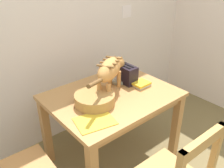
{
  "coord_description": "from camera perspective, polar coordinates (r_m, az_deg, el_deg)",
  "views": [
    {
      "loc": [
        -1.16,
        -0.34,
        1.82
      ],
      "look_at": [
        0.04,
        1.09,
        0.85
      ],
      "focal_mm": 38.96,
      "sensor_mm": 36.0,
      "label": 1
    }
  ],
  "objects": [
    {
      "name": "wall_rear",
      "position": [
        2.53,
        -12.02,
        13.84
      ],
      "size": [
        4.2,
        0.11,
        2.5
      ],
      "color": "silver",
      "rests_on": "ground_plane"
    },
    {
      "name": "magazine",
      "position": [
        1.82,
        -4.05,
        -8.68
      ],
      "size": [
        0.32,
        0.28,
        0.01
      ],
      "primitive_type": "cube",
      "rotation": [
        0.0,
        0.0,
        -0.22
      ],
      "color": "yellow",
      "rests_on": "dining_table"
    },
    {
      "name": "saucer_bowl",
      "position": [
        2.37,
        1.43,
        0.99
      ],
      "size": [
        0.17,
        0.17,
        0.03
      ],
      "primitive_type": "cylinder",
      "color": "#ADB7A9",
      "rests_on": "dining_table"
    },
    {
      "name": "toaster",
      "position": [
        2.32,
        3.44,
        2.3
      ],
      "size": [
        0.12,
        0.2,
        0.18
      ],
      "color": "black",
      "rests_on": "dining_table"
    },
    {
      "name": "coffee_mug",
      "position": [
        2.35,
        1.52,
        2.23
      ],
      "size": [
        0.12,
        0.08,
        0.08
      ],
      "color": "white",
      "rests_on": "saucer_bowl"
    },
    {
      "name": "dining_table",
      "position": [
        2.21,
        0.0,
        -4.56
      ],
      "size": [
        1.1,
        0.85,
        0.75
      ],
      "color": "#BB854B",
      "rests_on": "ground_plane"
    },
    {
      "name": "wicker_basket",
      "position": [
        2.0,
        -4.09,
        -3.51
      ],
      "size": [
        0.33,
        0.33,
        0.09
      ],
      "color": "#AF8045",
      "rests_on": "dining_table"
    },
    {
      "name": "book_stack",
      "position": [
        2.3,
        6.84,
        0.01
      ],
      "size": [
        0.16,
        0.14,
        0.04
      ],
      "color": "silver",
      "rests_on": "dining_table"
    },
    {
      "name": "cat",
      "position": [
        2.11,
        -0.33,
        3.47
      ],
      "size": [
        0.65,
        0.41,
        0.31
      ],
      "rotation": [
        0.0,
        0.0,
        -1.04
      ],
      "color": "#CD8D49",
      "rests_on": "dining_table"
    }
  ]
}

